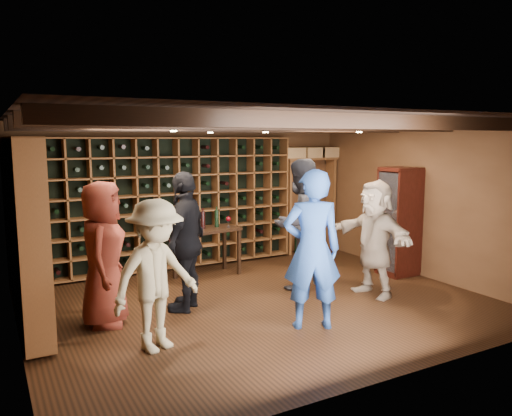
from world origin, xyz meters
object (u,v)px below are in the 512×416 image
display_cabinet (399,223)px  tasting_table (207,234)px  man_blue_shirt (312,250)px  guest_khaki (156,276)px  man_grey_suit (300,224)px  guest_beige (374,238)px  guest_red_floral (103,254)px  guest_woman_black (186,241)px

display_cabinet → tasting_table: 3.16m
man_blue_shirt → guest_khaki: size_ratio=1.17×
man_grey_suit → guest_khaki: size_ratio=1.20×
man_blue_shirt → tasting_table: (-0.21, 2.65, -0.24)m
display_cabinet → guest_beige: 1.28m
man_grey_suit → display_cabinet: bearing=162.7°
guest_red_floral → guest_khaki: size_ratio=1.08×
man_blue_shirt → tasting_table: bearing=-61.5°
guest_woman_black → display_cabinet: bearing=131.2°
display_cabinet → tasting_table: size_ratio=1.57×
guest_woman_black → guest_red_floral: bearing=-45.6°
man_blue_shirt → tasting_table: size_ratio=1.70×
tasting_table → man_blue_shirt: bearing=-93.8°
tasting_table → guest_khaki: bearing=-132.3°
man_blue_shirt → guest_beige: size_ratio=1.14×
display_cabinet → guest_red_floral: bearing=179.7°
guest_khaki → guest_woman_black: bearing=35.7°
display_cabinet → man_grey_suit: 1.86m
guest_khaki → tasting_table: bearing=37.0°
man_blue_shirt → tasting_table: 2.67m
display_cabinet → guest_beige: size_ratio=1.05×
man_blue_shirt → guest_khaki: 1.83m
display_cabinet → guest_woman_black: guest_woman_black is taller
guest_red_floral → tasting_table: size_ratio=1.57×
display_cabinet → guest_red_floral: display_cabinet is taller
man_blue_shirt → guest_khaki: (-1.81, 0.27, -0.14)m
display_cabinet → guest_khaki: 4.53m
display_cabinet → guest_woman_black: bearing=179.0°
display_cabinet → guest_khaki: size_ratio=1.08×
tasting_table → guest_red_floral: bearing=-153.1°
man_blue_shirt → guest_beige: 1.63m
tasting_table → man_grey_suit: bearing=-60.0°
guest_beige → guest_red_floral: bearing=-104.2°
man_grey_suit → guest_red_floral: (-2.91, -0.13, -0.10)m
man_blue_shirt → tasting_table: man_blue_shirt is taller
man_grey_suit → man_blue_shirt: bearing=48.8°
display_cabinet → man_blue_shirt: bearing=-154.4°
man_grey_suit → tasting_table: bearing=-64.1°
guest_red_floral → guest_khaki: guest_red_floral is taller
guest_khaki → tasting_table: 2.87m
man_blue_shirt → man_grey_suit: bearing=-94.8°
man_blue_shirt → guest_beige: man_blue_shirt is taller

